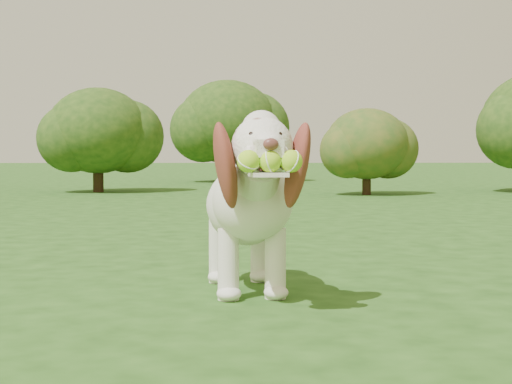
{
  "coord_description": "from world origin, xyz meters",
  "views": [
    {
      "loc": [
        0.36,
        -3.03,
        0.65
      ],
      "look_at": [
        0.48,
        0.24,
        0.48
      ],
      "focal_mm": 55.0,
      "sensor_mm": 36.0,
      "label": 1
    }
  ],
  "objects": [
    {
      "name": "dog",
      "position": [
        0.45,
        0.49,
        0.43
      ],
      "size": [
        0.49,
        1.25,
        0.81
      ],
      "rotation": [
        0.0,
        0.0,
        0.11
      ],
      "color": "white",
      "rests_on": "ground"
    },
    {
      "name": "shrub_b",
      "position": [
        -1.67,
        9.37,
        0.97
      ],
      "size": [
        1.59,
        1.59,
        1.64
      ],
      "color": "#382314",
      "rests_on": "ground"
    },
    {
      "name": "shrub_i",
      "position": [
        0.37,
        13.38,
        1.25
      ],
      "size": [
        2.05,
        2.05,
        2.13
      ],
      "color": "#382314",
      "rests_on": "ground"
    },
    {
      "name": "shrub_c",
      "position": [
        2.42,
        8.47,
        0.75
      ],
      "size": [
        1.23,
        1.23,
        1.28
      ],
      "color": "#382314",
      "rests_on": "ground"
    },
    {
      "name": "ground",
      "position": [
        0.0,
        0.0,
        0.0
      ],
      "size": [
        80.0,
        80.0,
        0.0
      ],
      "primitive_type": "plane",
      "color": "#1D4112",
      "rests_on": "ground"
    }
  ]
}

